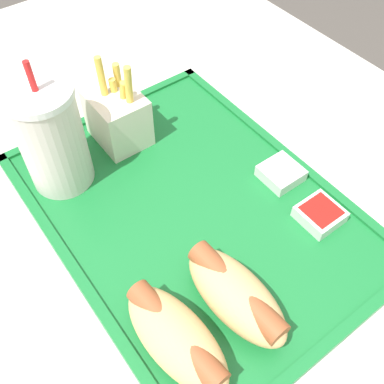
{
  "coord_description": "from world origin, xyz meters",
  "views": [
    {
      "loc": [
        -0.23,
        0.2,
        1.16
      ],
      "look_at": [
        0.03,
        0.01,
        0.76
      ],
      "focal_mm": 42.0,
      "sensor_mm": 36.0,
      "label": 1
    }
  ],
  "objects_px": {
    "hot_dog_far": "(176,337)",
    "sauce_cup_ketchup": "(320,214)",
    "sauce_cup_mayo": "(281,173)",
    "hot_dog_near": "(236,294)",
    "soda_cup": "(51,138)",
    "fries_carton": "(118,116)"
  },
  "relations": [
    {
      "from": "hot_dog_far",
      "to": "sauce_cup_ketchup",
      "type": "relative_size",
      "value": 2.85
    },
    {
      "from": "soda_cup",
      "to": "sauce_cup_ketchup",
      "type": "height_order",
      "value": "soda_cup"
    },
    {
      "from": "sauce_cup_ketchup",
      "to": "hot_dog_far",
      "type": "bearing_deg",
      "value": 96.31
    },
    {
      "from": "soda_cup",
      "to": "sauce_cup_ketchup",
      "type": "relative_size",
      "value": 3.7
    },
    {
      "from": "sauce_cup_ketchup",
      "to": "soda_cup",
      "type": "bearing_deg",
      "value": 41.6
    },
    {
      "from": "hot_dog_far",
      "to": "sauce_cup_mayo",
      "type": "bearing_deg",
      "value": -66.96
    },
    {
      "from": "fries_carton",
      "to": "sauce_cup_ketchup",
      "type": "distance_m",
      "value": 0.28
    },
    {
      "from": "sauce_cup_mayo",
      "to": "sauce_cup_ketchup",
      "type": "bearing_deg",
      "value": 173.85
    },
    {
      "from": "hot_dog_far",
      "to": "sauce_cup_mayo",
      "type": "height_order",
      "value": "hot_dog_far"
    },
    {
      "from": "hot_dog_far",
      "to": "sauce_cup_mayo",
      "type": "xyz_separation_m",
      "value": [
        0.1,
        -0.23,
        -0.02
      ]
    },
    {
      "from": "sauce_cup_ketchup",
      "to": "sauce_cup_mayo",
      "type": "bearing_deg",
      "value": -6.15
    },
    {
      "from": "fries_carton",
      "to": "hot_dog_near",
      "type": "bearing_deg",
      "value": 173.04
    },
    {
      "from": "sauce_cup_mayo",
      "to": "hot_dog_near",
      "type": "bearing_deg",
      "value": 121.73
    },
    {
      "from": "hot_dog_near",
      "to": "fries_carton",
      "type": "height_order",
      "value": "fries_carton"
    },
    {
      "from": "sauce_cup_mayo",
      "to": "sauce_cup_ketchup",
      "type": "relative_size",
      "value": 1.0
    },
    {
      "from": "soda_cup",
      "to": "hot_dog_near",
      "type": "relative_size",
      "value": 1.31
    },
    {
      "from": "hot_dog_near",
      "to": "sauce_cup_mayo",
      "type": "distance_m",
      "value": 0.19
    },
    {
      "from": "hot_dog_near",
      "to": "sauce_cup_ketchup",
      "type": "height_order",
      "value": "hot_dog_near"
    },
    {
      "from": "soda_cup",
      "to": "sauce_cup_mayo",
      "type": "height_order",
      "value": "soda_cup"
    },
    {
      "from": "hot_dog_far",
      "to": "sauce_cup_ketchup",
      "type": "bearing_deg",
      "value": -83.69
    },
    {
      "from": "hot_dog_far",
      "to": "hot_dog_near",
      "type": "distance_m",
      "value": 0.07
    },
    {
      "from": "hot_dog_far",
      "to": "hot_dog_near",
      "type": "xyz_separation_m",
      "value": [
        0.0,
        -0.07,
        0.0
      ]
    }
  ]
}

